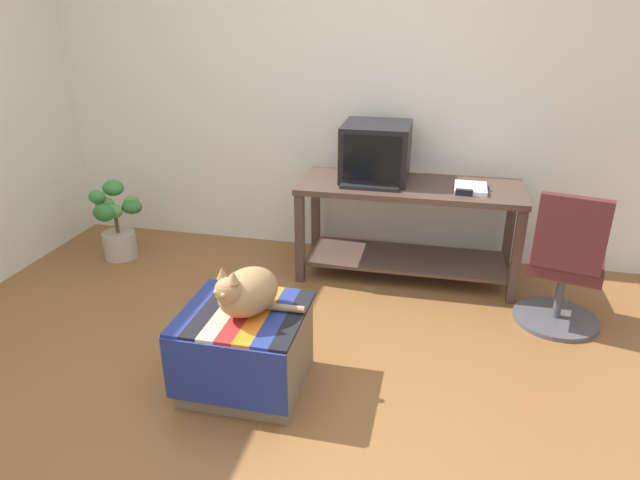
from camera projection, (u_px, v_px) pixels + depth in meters
ground_plane at (280, 404)px, 2.83m from camera, size 14.00×14.00×0.00m
back_wall at (354, 85)px, 4.15m from camera, size 8.00×0.10×2.60m
desk at (408, 214)px, 3.98m from camera, size 1.55×0.61×0.70m
tv_monitor at (376, 152)px, 3.94m from camera, size 0.47×0.47×0.39m
keyboard at (370, 186)px, 3.81m from camera, size 0.40×0.15×0.02m
book at (471, 188)px, 3.76m from camera, size 0.22×0.26×0.03m
ottoman_with_blanket at (245, 348)px, 2.89m from camera, size 0.62×0.59×0.44m
cat at (246, 292)px, 2.74m from camera, size 0.45×0.42×0.29m
potted_plant at (117, 223)px, 4.34m from camera, size 0.40×0.40×0.60m
office_chair at (564, 270)px, 3.37m from camera, size 0.52×0.52×0.89m
stapler at (464, 192)px, 3.66m from camera, size 0.11×0.04×0.04m
pen at (489, 188)px, 3.80m from camera, size 0.04×0.14×0.01m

